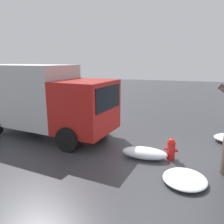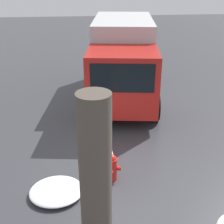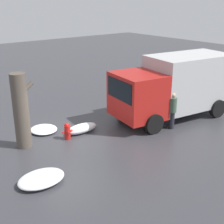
# 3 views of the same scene
# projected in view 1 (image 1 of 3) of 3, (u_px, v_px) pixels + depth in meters

# --- Properties ---
(ground_plane) EXTENTS (60.00, 60.00, 0.00)m
(ground_plane) POSITION_uv_depth(u_px,v_px,m) (170.00, 159.00, 7.31)
(ground_plane) COLOR #38383D
(fire_hydrant) EXTENTS (0.47, 0.37, 0.72)m
(fire_hydrant) POSITION_uv_depth(u_px,v_px,m) (171.00, 149.00, 7.22)
(fire_hydrant) COLOR red
(fire_hydrant) RESTS_ON ground_plane
(delivery_truck) EXTENTS (6.34, 3.26, 3.04)m
(delivery_truck) POSITION_uv_depth(u_px,v_px,m) (43.00, 98.00, 9.48)
(delivery_truck) COLOR red
(delivery_truck) RESTS_ON ground_plane
(pedestrian) EXTENTS (0.37, 0.37, 1.69)m
(pedestrian) POSITION_uv_depth(u_px,v_px,m) (79.00, 111.00, 10.18)
(pedestrian) COLOR #23232D
(pedestrian) RESTS_ON ground_plane
(snow_pile_by_hydrant) EXTENTS (1.52, 0.65, 0.38)m
(snow_pile_by_hydrant) POSITION_uv_depth(u_px,v_px,m) (145.00, 153.00, 7.33)
(snow_pile_by_hydrant) COLOR white
(snow_pile_by_hydrant) RESTS_ON ground_plane
(snow_pile_by_tree) EXTENTS (1.17, 1.26, 0.19)m
(snow_pile_by_tree) POSITION_uv_depth(u_px,v_px,m) (185.00, 179.00, 5.91)
(snow_pile_by_tree) COLOR white
(snow_pile_by_tree) RESTS_ON ground_plane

